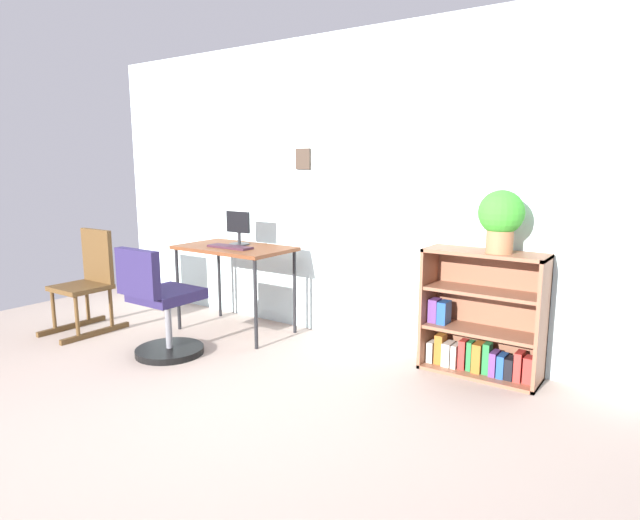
% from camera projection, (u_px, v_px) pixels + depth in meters
% --- Properties ---
extents(ground_plane, '(6.24, 6.24, 0.00)m').
position_uv_depth(ground_plane, '(122.00, 430.00, 2.98)').
color(ground_plane, '#A69185').
extents(wall_back, '(5.20, 0.12, 2.49)m').
position_uv_depth(wall_back, '(335.00, 189.00, 4.50)').
color(wall_back, silver).
rests_on(wall_back, ground_plane).
extents(desk, '(0.99, 0.59, 0.76)m').
position_uv_depth(desk, '(235.00, 254.00, 4.62)').
color(desk, brown).
rests_on(desk, ground_plane).
extents(monitor, '(0.25, 0.18, 0.29)m').
position_uv_depth(monitor, '(238.00, 228.00, 4.67)').
color(monitor, '#262628').
rests_on(monitor, desk).
extents(keyboard, '(0.42, 0.13, 0.02)m').
position_uv_depth(keyboard, '(230.00, 247.00, 4.52)').
color(keyboard, '#381C28').
rests_on(keyboard, desk).
extents(office_chair, '(0.52, 0.55, 0.86)m').
position_uv_depth(office_chair, '(161.00, 310.00, 4.05)').
color(office_chair, black).
rests_on(office_chair, ground_plane).
extents(rocking_chair, '(0.42, 0.64, 0.89)m').
position_uv_depth(rocking_chair, '(88.00, 280.00, 4.70)').
color(rocking_chair, '#51371C').
rests_on(rocking_chair, ground_plane).
extents(bookshelf_low, '(0.81, 0.30, 0.88)m').
position_uv_depth(bookshelf_low, '(481.00, 321.00, 3.73)').
color(bookshelf_low, brown).
rests_on(bookshelf_low, ground_plane).
extents(potted_plant_on_shelf, '(0.30, 0.30, 0.41)m').
position_uv_depth(potted_plant_on_shelf, '(501.00, 217.00, 3.50)').
color(potted_plant_on_shelf, '#9E6642').
rests_on(potted_plant_on_shelf, bookshelf_low).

